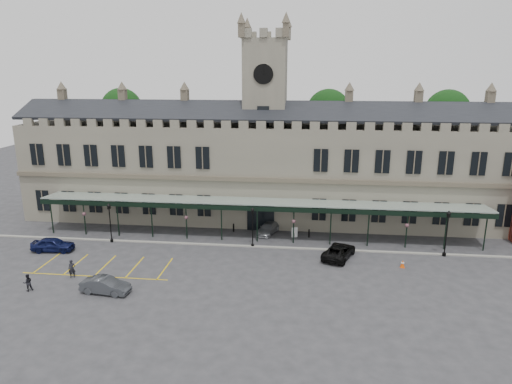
# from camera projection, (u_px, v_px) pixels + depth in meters

# --- Properties ---
(ground) EXTENTS (140.00, 140.00, 0.00)m
(ground) POSITION_uv_depth(u_px,v_px,m) (249.00, 268.00, 43.80)
(ground) COLOR #302F32
(station_building) EXTENTS (60.00, 10.36, 17.30)m
(station_building) POSITION_uv_depth(u_px,v_px,m) (265.00, 168.00, 57.42)
(station_building) COLOR #676356
(station_building) RESTS_ON ground
(clock_tower) EXTENTS (5.60, 5.60, 24.80)m
(clock_tower) POSITION_uv_depth(u_px,v_px,m) (265.00, 115.00, 55.80)
(clock_tower) COLOR #676356
(clock_tower) RESTS_ON ground
(canopy) EXTENTS (50.00, 4.10, 4.30)m
(canopy) POSITION_uv_depth(u_px,v_px,m) (257.00, 220.00, 50.35)
(canopy) COLOR #8C9E93
(canopy) RESTS_ON ground
(kerb) EXTENTS (60.00, 0.40, 0.12)m
(kerb) POSITION_uv_depth(u_px,v_px,m) (255.00, 246.00, 49.06)
(kerb) COLOR gray
(kerb) RESTS_ON ground
(parking_markings) EXTENTS (16.00, 6.00, 0.01)m
(parking_markings) POSITION_uv_depth(u_px,v_px,m) (103.00, 268.00, 43.88)
(parking_markings) COLOR gold
(parking_markings) RESTS_ON ground
(tree_behind_left) EXTENTS (6.00, 6.00, 16.00)m
(tree_behind_left) POSITION_uv_depth(u_px,v_px,m) (122.00, 110.00, 66.92)
(tree_behind_left) COLOR #332314
(tree_behind_left) RESTS_ON ground
(tree_behind_mid) EXTENTS (6.00, 6.00, 16.00)m
(tree_behind_mid) POSITION_uv_depth(u_px,v_px,m) (328.00, 112.00, 63.65)
(tree_behind_mid) COLOR #332314
(tree_behind_mid) RESTS_ON ground
(tree_behind_right) EXTENTS (6.00, 6.00, 16.00)m
(tree_behind_right) POSITION_uv_depth(u_px,v_px,m) (447.00, 113.00, 61.91)
(tree_behind_right) COLOR #332314
(tree_behind_right) RESTS_ON ground
(lamp_post_left) EXTENTS (0.42, 0.42, 4.49)m
(lamp_post_left) POSITION_uv_depth(u_px,v_px,m) (110.00, 219.00, 49.88)
(lamp_post_left) COLOR black
(lamp_post_left) RESTS_ON ground
(lamp_post_mid) EXTENTS (0.42, 0.42, 4.47)m
(lamp_post_mid) POSITION_uv_depth(u_px,v_px,m) (253.00, 223.00, 48.47)
(lamp_post_mid) COLOR black
(lamp_post_mid) RESTS_ON ground
(lamp_post_right) EXTENTS (0.46, 0.46, 4.90)m
(lamp_post_right) POSITION_uv_depth(u_px,v_px,m) (447.00, 229.00, 45.95)
(lamp_post_right) COLOR black
(lamp_post_right) RESTS_ON ground
(traffic_cone) EXTENTS (0.46, 0.46, 0.73)m
(traffic_cone) POSITION_uv_depth(u_px,v_px,m) (403.00, 264.00, 43.89)
(traffic_cone) COLOR #E24907
(traffic_cone) RESTS_ON ground
(sign_board) EXTENTS (0.67, 0.24, 1.18)m
(sign_board) POSITION_uv_depth(u_px,v_px,m) (295.00, 232.00, 51.83)
(sign_board) COLOR black
(sign_board) RESTS_ON ground
(bollard_left) EXTENTS (0.17, 0.17, 0.98)m
(bollard_left) POSITION_uv_depth(u_px,v_px,m) (234.00, 228.00, 53.65)
(bollard_left) COLOR black
(bollard_left) RESTS_ON ground
(bollard_right) EXTENTS (0.17, 0.17, 0.94)m
(bollard_right) POSITION_uv_depth(u_px,v_px,m) (309.00, 233.00, 51.82)
(bollard_right) COLOR black
(bollard_right) RESTS_ON ground
(car_left_a) EXTENTS (4.49, 2.14, 1.48)m
(car_left_a) POSITION_uv_depth(u_px,v_px,m) (53.00, 244.00, 47.77)
(car_left_a) COLOR #0D133C
(car_left_a) RESTS_ON ground
(car_left_b) EXTENTS (4.34, 1.88, 1.39)m
(car_left_b) POSITION_uv_depth(u_px,v_px,m) (105.00, 285.00, 38.74)
(car_left_b) COLOR #393C41
(car_left_b) RESTS_ON ground
(car_taxi) EXTENTS (3.00, 4.64, 1.25)m
(car_taxi) POSITION_uv_depth(u_px,v_px,m) (268.00, 228.00, 53.13)
(car_taxi) COLOR gray
(car_taxi) RESTS_ON ground
(car_van) EXTENTS (4.04, 5.55, 1.40)m
(car_van) POSITION_uv_depth(u_px,v_px,m) (339.00, 251.00, 46.08)
(car_van) COLOR black
(car_van) RESTS_ON ground
(person_a) EXTENTS (0.73, 0.62, 1.71)m
(person_a) POSITION_uv_depth(u_px,v_px,m) (72.00, 269.00, 41.60)
(person_a) COLOR black
(person_a) RESTS_ON ground
(person_b) EXTENTS (0.94, 0.92, 1.52)m
(person_b) POSITION_uv_depth(u_px,v_px,m) (28.00, 283.00, 39.12)
(person_b) COLOR black
(person_b) RESTS_ON ground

